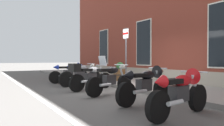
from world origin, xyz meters
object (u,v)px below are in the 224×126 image
Objects in this scene: motorcycle_red_sport at (182,90)px; barrel_planter at (120,73)px; motorcycle_silver_touring at (89,76)px; motorcycle_grey_naked at (81,75)px; motorcycle_blue_sport at (71,72)px; motorcycle_black_sport at (147,82)px; parking_sign at (126,47)px; motorcycle_black_naked at (111,80)px.

barrel_planter is at bearing 157.72° from motorcycle_red_sport.
barrel_planter is (-1.40, 2.38, -0.05)m from motorcycle_silver_touring.
motorcycle_grey_naked is 1.03× the size of motorcycle_red_sport.
motorcycle_silver_touring reaches higher than barrel_planter.
motorcycle_black_sport is at bearing 0.00° from motorcycle_blue_sport.
parking_sign is at bearing 30.31° from motorcycle_blue_sport.
motorcycle_black_naked is at bearing -175.02° from motorcycle_black_sport.
motorcycle_black_naked is 1.64m from motorcycle_black_sport.
motorcycle_black_sport is at bearing -26.47° from parking_sign.
motorcycle_black_sport is (1.64, 0.14, 0.06)m from motorcycle_black_naked.
motorcycle_red_sport is at bearing -2.13° from motorcycle_grey_naked.
barrel_planter reaches higher than motorcycle_black_naked.
motorcycle_silver_touring is (2.88, -0.34, -0.01)m from motorcycle_blue_sport.
motorcycle_black_naked is 3.03m from motorcycle_red_sport.
motorcycle_black_sport is (5.75, 0.00, -0.01)m from motorcycle_blue_sport.
motorcycle_black_sport reaches higher than motorcycle_red_sport.
barrel_planter reaches higher than motorcycle_black_sport.
motorcycle_grey_naked is 1.02× the size of motorcycle_black_naked.
barrel_planter is at bearing 157.12° from parking_sign.
motorcycle_blue_sport is at bearing 177.75° from motorcycle_red_sport.
motorcycle_red_sport is 0.83× the size of parking_sign.
motorcycle_black_naked reaches higher than motorcycle_black_sport.
motorcycle_black_naked is 1.00× the size of motorcycle_red_sport.
motorcycle_blue_sport is at bearing -126.15° from barrel_planter.
motorcycle_silver_touring is 2.76m from barrel_planter.
motorcycle_grey_naked is (1.48, -0.07, -0.07)m from motorcycle_blue_sport.
motorcycle_silver_touring reaches higher than motorcycle_grey_naked.
parking_sign reaches higher than motorcycle_black_naked.
barrel_planter is (-5.65, 2.32, -0.04)m from motorcycle_red_sport.
motorcycle_black_naked is at bearing -1.57° from motorcycle_grey_naked.
motorcycle_blue_sport is 2.52m from barrel_planter.
motorcycle_blue_sport is 5.75m from motorcycle_black_sport.
barrel_planter is (-1.16, 0.49, -1.20)m from parking_sign.
motorcycle_grey_naked is 2.29× the size of barrel_planter.
motorcycle_red_sport is (5.66, -0.21, 0.05)m from motorcycle_grey_naked.
motorcycle_black_naked reaches higher than motorcycle_red_sport.
motorcycle_red_sport is (4.25, 0.06, -0.01)m from motorcycle_silver_touring.
motorcycle_silver_touring is 1.25m from motorcycle_black_naked.
motorcycle_black_naked is at bearing -39.66° from barrel_planter.
motorcycle_blue_sport reaches higher than motorcycle_black_sport.
motorcycle_red_sport is at bearing -2.25° from motorcycle_blue_sport.
motorcycle_blue_sport is 1.01× the size of motorcycle_black_naked.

